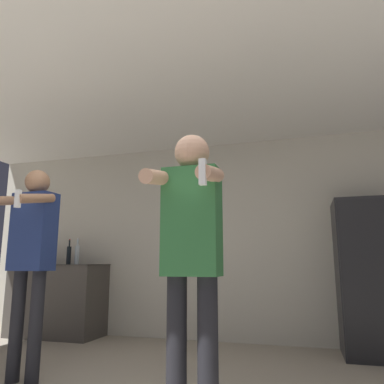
{
  "coord_description": "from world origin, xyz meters",
  "views": [
    {
      "loc": [
        1.05,
        -1.6,
        0.95
      ],
      "look_at": [
        0.39,
        0.6,
        1.39
      ],
      "focal_mm": 35.0,
      "sensor_mm": 36.0,
      "label": 1
    }
  ],
  "objects_px": {
    "refrigerator": "(373,276)",
    "bottle_clear_vodka": "(69,255)",
    "bottle_red_label": "(42,256)",
    "bottle_amber_bourbon": "(77,254)",
    "person_woman_foreground": "(192,246)",
    "person_man_side": "(31,247)"
  },
  "relations": [
    {
      "from": "refrigerator",
      "to": "bottle_clear_vodka",
      "type": "bearing_deg",
      "value": 179.19
    },
    {
      "from": "bottle_red_label",
      "to": "bottle_amber_bourbon",
      "type": "bearing_deg",
      "value": -0.0
    },
    {
      "from": "bottle_clear_vodka",
      "to": "person_woman_foreground",
      "type": "height_order",
      "value": "person_woman_foreground"
    },
    {
      "from": "bottle_red_label",
      "to": "person_woman_foreground",
      "type": "distance_m",
      "value": 3.72
    },
    {
      "from": "bottle_amber_bourbon",
      "to": "person_woman_foreground",
      "type": "distance_m",
      "value": 3.3
    },
    {
      "from": "bottle_red_label",
      "to": "person_woman_foreground",
      "type": "height_order",
      "value": "person_woman_foreground"
    },
    {
      "from": "bottle_clear_vodka",
      "to": "bottle_red_label",
      "type": "xyz_separation_m",
      "value": [
        -0.43,
        0.0,
        -0.02
      ]
    },
    {
      "from": "bottle_red_label",
      "to": "bottle_clear_vodka",
      "type": "bearing_deg",
      "value": -0.0
    },
    {
      "from": "refrigerator",
      "to": "bottle_amber_bourbon",
      "type": "bearing_deg",
      "value": 179.16
    },
    {
      "from": "person_woman_foreground",
      "to": "person_man_side",
      "type": "bearing_deg",
      "value": 161.52
    },
    {
      "from": "person_man_side",
      "to": "bottle_amber_bourbon",
      "type": "bearing_deg",
      "value": 112.31
    },
    {
      "from": "person_woman_foreground",
      "to": "person_man_side",
      "type": "xyz_separation_m",
      "value": [
        -1.6,
        0.54,
        0.04
      ]
    },
    {
      "from": "refrigerator",
      "to": "bottle_red_label",
      "type": "bearing_deg",
      "value": 179.27
    },
    {
      "from": "bottle_amber_bourbon",
      "to": "bottle_red_label",
      "type": "relative_size",
      "value": 1.23
    },
    {
      "from": "refrigerator",
      "to": "person_man_side",
      "type": "distance_m",
      "value": 3.42
    },
    {
      "from": "refrigerator",
      "to": "bottle_amber_bourbon",
      "type": "relative_size",
      "value": 4.63
    },
    {
      "from": "bottle_amber_bourbon",
      "to": "person_man_side",
      "type": "distance_m",
      "value": 1.94
    },
    {
      "from": "refrigerator",
      "to": "person_woman_foreground",
      "type": "xyz_separation_m",
      "value": [
        -1.33,
        -2.28,
        0.23
      ]
    },
    {
      "from": "bottle_amber_bourbon",
      "to": "person_man_side",
      "type": "height_order",
      "value": "person_man_side"
    },
    {
      "from": "person_woman_foreground",
      "to": "bottle_clear_vodka",
      "type": "bearing_deg",
      "value": 136.61
    },
    {
      "from": "refrigerator",
      "to": "bottle_red_label",
      "type": "height_order",
      "value": "refrigerator"
    },
    {
      "from": "person_woman_foreground",
      "to": "person_man_side",
      "type": "distance_m",
      "value": 1.69
    }
  ]
}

